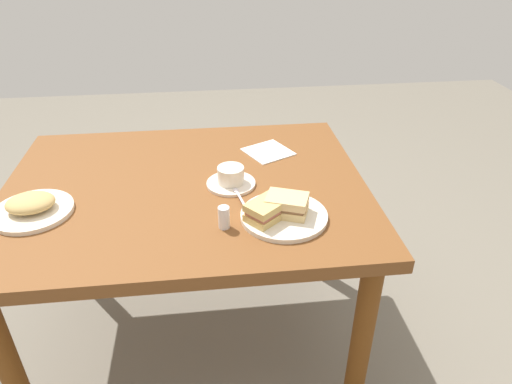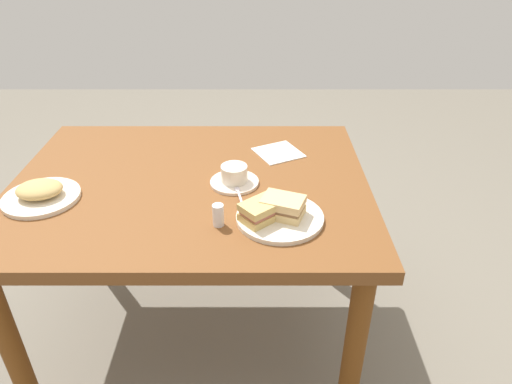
{
  "view_description": "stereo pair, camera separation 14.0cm",
  "coord_description": "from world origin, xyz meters",
  "px_view_note": "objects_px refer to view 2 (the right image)",
  "views": [
    {
      "loc": [
        0.08,
        -1.31,
        1.46
      ],
      "look_at": [
        0.22,
        -0.12,
        0.73
      ],
      "focal_mm": 32.49,
      "sensor_mm": 36.0,
      "label": 1
    },
    {
      "loc": [
        0.22,
        -1.32,
        1.46
      ],
      "look_at": [
        0.22,
        -0.12,
        0.73
      ],
      "focal_mm": 32.49,
      "sensor_mm": 36.0,
      "label": 2
    }
  ],
  "objects_px": {
    "coffee_saucer": "(235,182)",
    "salt_shaker": "(219,215)",
    "sandwich_back": "(264,209)",
    "side_plate": "(42,197)",
    "coffee_cup": "(235,173)",
    "sandwich_front": "(283,207)",
    "spoon": "(239,192)",
    "napkin": "(279,153)",
    "sandwich_plate": "(280,217)",
    "dining_table": "(192,204)"
  },
  "relations": [
    {
      "from": "napkin",
      "to": "salt_shaker",
      "type": "distance_m",
      "value": 0.49
    },
    {
      "from": "spoon",
      "to": "sandwich_plate",
      "type": "bearing_deg",
      "value": -46.62
    },
    {
      "from": "side_plate",
      "to": "salt_shaker",
      "type": "height_order",
      "value": "salt_shaker"
    },
    {
      "from": "spoon",
      "to": "side_plate",
      "type": "height_order",
      "value": "spoon"
    },
    {
      "from": "side_plate",
      "to": "sandwich_back",
      "type": "bearing_deg",
      "value": -9.92
    },
    {
      "from": "coffee_cup",
      "to": "spoon",
      "type": "bearing_deg",
      "value": -78.95
    },
    {
      "from": "dining_table",
      "to": "coffee_cup",
      "type": "height_order",
      "value": "coffee_cup"
    },
    {
      "from": "spoon",
      "to": "side_plate",
      "type": "xyz_separation_m",
      "value": [
        -0.6,
        -0.02,
        -0.01
      ]
    },
    {
      "from": "salt_shaker",
      "to": "sandwich_plate",
      "type": "bearing_deg",
      "value": 8.64
    },
    {
      "from": "coffee_cup",
      "to": "coffee_saucer",
      "type": "bearing_deg",
      "value": -105.26
    },
    {
      "from": "coffee_saucer",
      "to": "napkin",
      "type": "xyz_separation_m",
      "value": [
        0.15,
        0.22,
        -0.0
      ]
    },
    {
      "from": "sandwich_back",
      "to": "spoon",
      "type": "distance_m",
      "value": 0.16
    },
    {
      "from": "sandwich_front",
      "to": "sandwich_back",
      "type": "bearing_deg",
      "value": -166.51
    },
    {
      "from": "sandwich_plate",
      "to": "sandwich_back",
      "type": "bearing_deg",
      "value": -168.24
    },
    {
      "from": "sandwich_plate",
      "to": "coffee_saucer",
      "type": "height_order",
      "value": "sandwich_plate"
    },
    {
      "from": "side_plate",
      "to": "salt_shaker",
      "type": "distance_m",
      "value": 0.57
    },
    {
      "from": "side_plate",
      "to": "coffee_cup",
      "type": "bearing_deg",
      "value": 9.51
    },
    {
      "from": "sandwich_front",
      "to": "spoon",
      "type": "distance_m",
      "value": 0.18
    },
    {
      "from": "sandwich_back",
      "to": "dining_table",
      "type": "bearing_deg",
      "value": 135.61
    },
    {
      "from": "coffee_cup",
      "to": "salt_shaker",
      "type": "xyz_separation_m",
      "value": [
        -0.04,
        -0.23,
        -0.01
      ]
    },
    {
      "from": "sandwich_front",
      "to": "side_plate",
      "type": "relative_size",
      "value": 0.6
    },
    {
      "from": "sandwich_plate",
      "to": "side_plate",
      "type": "distance_m",
      "value": 0.73
    },
    {
      "from": "napkin",
      "to": "coffee_cup",
      "type": "bearing_deg",
      "value": -124.42
    },
    {
      "from": "coffee_saucer",
      "to": "side_plate",
      "type": "xyz_separation_m",
      "value": [
        -0.59,
        -0.1,
        0.0
      ]
    },
    {
      "from": "sandwich_back",
      "to": "sandwich_front",
      "type": "bearing_deg",
      "value": 13.49
    },
    {
      "from": "dining_table",
      "to": "napkin",
      "type": "height_order",
      "value": "napkin"
    },
    {
      "from": "side_plate",
      "to": "sandwich_plate",
      "type": "bearing_deg",
      "value": -8.54
    },
    {
      "from": "coffee_saucer",
      "to": "coffee_cup",
      "type": "relative_size",
      "value": 1.45
    },
    {
      "from": "coffee_cup",
      "to": "napkin",
      "type": "distance_m",
      "value": 0.27
    },
    {
      "from": "coffee_saucer",
      "to": "spoon",
      "type": "xyz_separation_m",
      "value": [
        0.02,
        -0.08,
        0.01
      ]
    },
    {
      "from": "spoon",
      "to": "salt_shaker",
      "type": "distance_m",
      "value": 0.17
    },
    {
      "from": "dining_table",
      "to": "napkin",
      "type": "relative_size",
      "value": 7.78
    },
    {
      "from": "napkin",
      "to": "sandwich_front",
      "type": "bearing_deg",
      "value": -90.79
    },
    {
      "from": "sandwich_back",
      "to": "side_plate",
      "type": "height_order",
      "value": "sandwich_back"
    },
    {
      "from": "coffee_saucer",
      "to": "side_plate",
      "type": "height_order",
      "value": "side_plate"
    },
    {
      "from": "spoon",
      "to": "napkin",
      "type": "height_order",
      "value": "spoon"
    },
    {
      "from": "napkin",
      "to": "salt_shaker",
      "type": "bearing_deg",
      "value": -112.35
    },
    {
      "from": "coffee_saucer",
      "to": "napkin",
      "type": "bearing_deg",
      "value": 55.68
    },
    {
      "from": "coffee_cup",
      "to": "salt_shaker",
      "type": "height_order",
      "value": "salt_shaker"
    },
    {
      "from": "sandwich_back",
      "to": "napkin",
      "type": "height_order",
      "value": "sandwich_back"
    },
    {
      "from": "spoon",
      "to": "side_plate",
      "type": "distance_m",
      "value": 0.6
    },
    {
      "from": "napkin",
      "to": "sandwich_back",
      "type": "bearing_deg",
      "value": -97.83
    },
    {
      "from": "sandwich_front",
      "to": "spoon",
      "type": "bearing_deg",
      "value": 135.86
    },
    {
      "from": "dining_table",
      "to": "spoon",
      "type": "distance_m",
      "value": 0.22
    },
    {
      "from": "dining_table",
      "to": "sandwich_plate",
      "type": "distance_m",
      "value": 0.38
    },
    {
      "from": "spoon",
      "to": "napkin",
      "type": "bearing_deg",
      "value": 65.47
    },
    {
      "from": "coffee_saucer",
      "to": "salt_shaker",
      "type": "bearing_deg",
      "value": -98.6
    },
    {
      "from": "coffee_saucer",
      "to": "coffee_cup",
      "type": "bearing_deg",
      "value": 74.74
    },
    {
      "from": "coffee_cup",
      "to": "sandwich_front",
      "type": "bearing_deg",
      "value": -54.51
    },
    {
      "from": "sandwich_back",
      "to": "napkin",
      "type": "distance_m",
      "value": 0.44
    }
  ]
}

